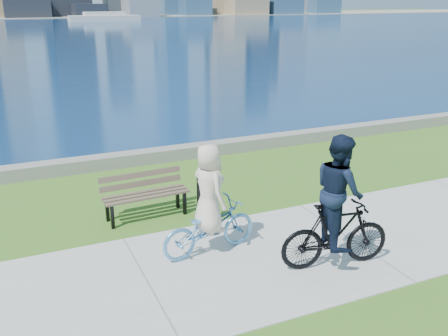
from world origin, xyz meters
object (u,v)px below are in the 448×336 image
Objects in this scene: park_bench at (144,191)px; bollard_lamp at (200,194)px; cyclist_woman at (209,214)px; cyclist_man at (337,213)px.

park_bench is 1.29m from bollard_lamp.
cyclist_woman is 0.87× the size of cyclist_man.
park_bench is 0.89× the size of cyclist_woman.
bollard_lamp is at bearing -21.16° from cyclist_woman.
park_bench is 4.19m from cyclist_man.
bollard_lamp is at bearing 41.42° from cyclist_man.
cyclist_man is (1.49, -2.49, 0.31)m from bollard_lamp.
park_bench is at bearing 9.39° from cyclist_woman.
cyclist_woman reaches higher than bollard_lamp.
park_bench is 0.78× the size of cyclist_man.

